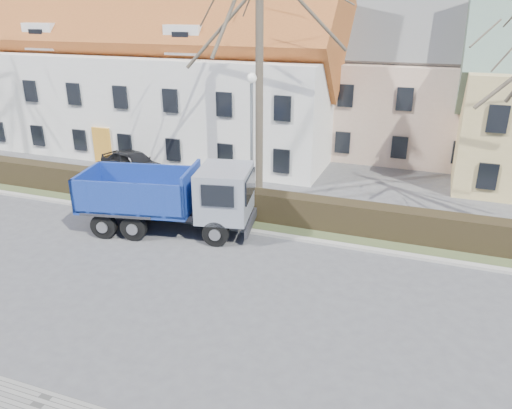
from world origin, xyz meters
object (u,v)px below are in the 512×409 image
at_px(streetlight, 252,144).
at_px(cart_frame, 130,215).
at_px(parked_car_a, 133,163).
at_px(dump_truck, 161,197).

bearing_deg(streetlight, cart_frame, -144.95).
bearing_deg(parked_car_a, dump_truck, -122.33).
bearing_deg(streetlight, dump_truck, -128.77).
xyz_separation_m(dump_truck, streetlight, (2.76, 3.44, 1.69)).
relative_size(dump_truck, streetlight, 1.18).
xyz_separation_m(streetlight, parked_car_a, (-8.12, 2.55, -2.47)).
distance_m(cart_frame, parked_car_a, 6.78).
bearing_deg(cart_frame, streetlight, 35.05).
xyz_separation_m(dump_truck, parked_car_a, (-5.36, 5.99, -0.78)).
relative_size(streetlight, parked_car_a, 1.51).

